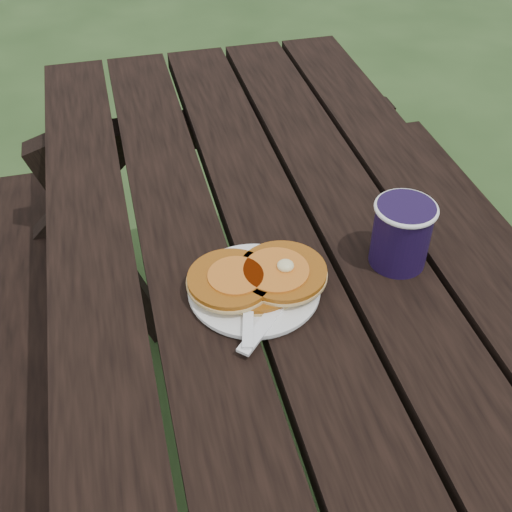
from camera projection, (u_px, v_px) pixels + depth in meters
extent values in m
cube|color=black|center=(296.00, 297.00, 1.00)|extent=(0.75, 1.80, 0.04)
cylinder|color=white|center=(254.00, 290.00, 0.98)|extent=(0.25, 0.25, 0.01)
cylinder|color=#A55812|center=(256.00, 282.00, 0.98)|extent=(0.13, 0.13, 0.01)
cylinder|color=#A55812|center=(230.00, 279.00, 0.96)|extent=(0.13, 0.13, 0.01)
cylinder|color=#A55812|center=(283.00, 272.00, 0.97)|extent=(0.13, 0.13, 0.01)
cylinder|color=#B75D1A|center=(276.00, 269.00, 0.97)|extent=(0.10, 0.10, 0.00)
ellipsoid|color=#F4E59E|center=(286.00, 266.00, 0.97)|extent=(0.03, 0.03, 0.02)
cube|color=white|center=(274.00, 312.00, 0.93)|extent=(0.14, 0.14, 0.00)
cylinder|color=#190D31|center=(401.00, 234.00, 1.00)|extent=(0.09, 0.09, 0.11)
torus|color=white|center=(406.00, 208.00, 0.97)|extent=(0.10, 0.10, 0.01)
cylinder|color=black|center=(406.00, 209.00, 0.97)|extent=(0.08, 0.08, 0.01)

